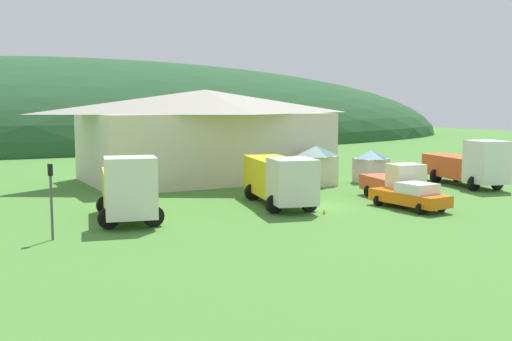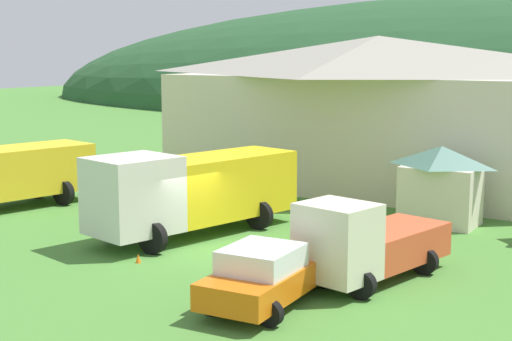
# 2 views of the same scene
# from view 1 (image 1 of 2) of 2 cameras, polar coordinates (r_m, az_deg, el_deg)

# --- Properties ---
(ground_plane) EXTENTS (200.00, 200.00, 0.00)m
(ground_plane) POSITION_cam_1_polar(r_m,az_deg,el_deg) (37.99, 5.37, -3.37)
(ground_plane) COLOR #477F33
(forested_hill_backdrop) EXTENTS (153.13, 60.00, 27.66)m
(forested_hill_backdrop) POSITION_cam_1_polar(r_m,az_deg,el_deg) (105.58, -17.01, 2.59)
(forested_hill_backdrop) COLOR #234C28
(forested_hill_backdrop) RESTS_ON ground
(depot_building) EXTENTS (20.67, 12.15, 7.54)m
(depot_building) POSITION_cam_1_polar(r_m,az_deg,el_deg) (50.96, -4.80, 3.50)
(depot_building) COLOR beige
(depot_building) RESTS_ON ground
(play_shed_cream) EXTENTS (3.10, 2.17, 3.12)m
(play_shed_cream) POSITION_cam_1_polar(r_m,az_deg,el_deg) (47.28, 5.67, 0.50)
(play_shed_cream) COLOR beige
(play_shed_cream) RESTS_ON ground
(play_shed_pink) EXTENTS (2.39, 2.24, 2.64)m
(play_shed_pink) POSITION_cam_1_polar(r_m,az_deg,el_deg) (49.85, 10.78, 0.44)
(play_shed_pink) COLOR beige
(play_shed_pink) RESTS_ON ground
(heavy_rig_striped) EXTENTS (4.24, 7.30, 3.67)m
(heavy_rig_striped) POSITION_cam_1_polar(r_m,az_deg,el_deg) (33.57, -11.95, -1.64)
(heavy_rig_striped) COLOR silver
(heavy_rig_striped) RESTS_ON ground
(flatbed_truck_yellow) EXTENTS (4.41, 8.78, 3.19)m
(flatbed_truck_yellow) POSITION_cam_1_polar(r_m,az_deg,el_deg) (37.84, 2.21, -0.69)
(flatbed_truck_yellow) COLOR silver
(flatbed_truck_yellow) RESTS_ON ground
(light_truck_cream) EXTENTS (3.17, 5.71, 2.56)m
(light_truck_cream) POSITION_cam_1_polar(r_m,az_deg,el_deg) (40.94, 13.00, -1.10)
(light_truck_cream) COLOR beige
(light_truck_cream) RESTS_ON ground
(heavy_rig_white) EXTENTS (4.18, 8.59, 3.68)m
(heavy_rig_white) POSITION_cam_1_polar(r_m,az_deg,el_deg) (49.26, 19.46, 0.57)
(heavy_rig_white) COLOR white
(heavy_rig_white) RESTS_ON ground
(service_pickup_orange) EXTENTS (2.57, 5.25, 1.66)m
(service_pickup_orange) POSITION_cam_1_polar(r_m,az_deg,el_deg) (37.83, 14.39, -2.32)
(service_pickup_orange) COLOR orange
(service_pickup_orange) RESTS_ON ground
(traffic_light_west) EXTENTS (0.20, 0.32, 3.59)m
(traffic_light_west) POSITION_cam_1_polar(r_m,az_deg,el_deg) (29.83, -18.76, -2.00)
(traffic_light_west) COLOR #4C4C51
(traffic_light_west) RESTS_ON ground
(traffic_cone_near_pickup) EXTENTS (0.36, 0.36, 0.60)m
(traffic_cone_near_pickup) POSITION_cam_1_polar(r_m,az_deg,el_deg) (35.32, 6.44, -4.13)
(traffic_cone_near_pickup) COLOR orange
(traffic_cone_near_pickup) RESTS_ON ground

